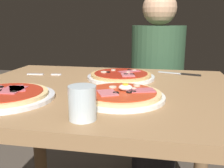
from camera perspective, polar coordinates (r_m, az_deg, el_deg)
dining_table at (r=0.99m, az=-2.66°, el=-8.20°), size 1.01×0.83×0.77m
pizza_foreground at (r=0.80m, az=1.92°, el=-2.49°), size 0.28×0.28×0.05m
pizza_across_left at (r=0.86m, az=-22.80°, el=-2.41°), size 0.31×0.31×0.03m
pizza_across_right at (r=1.09m, az=2.02°, el=1.83°), size 0.29×0.29×0.03m
water_glass_near at (r=0.63m, az=-6.58°, el=-4.71°), size 0.07×0.07×0.09m
fork at (r=1.21m, az=-15.44°, el=2.11°), size 0.16×0.03×0.00m
knife at (r=1.22m, az=15.33°, el=2.20°), size 0.19×0.07×0.01m
diner_person at (r=1.64m, az=9.79°, el=-2.11°), size 0.32×0.32×1.18m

